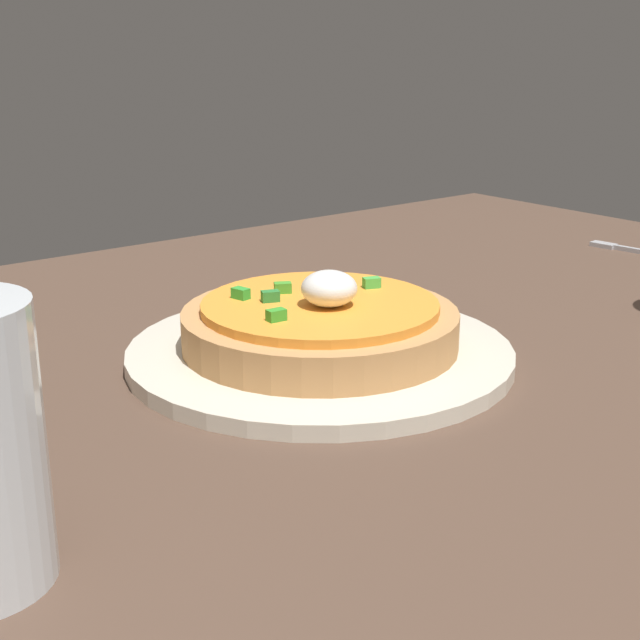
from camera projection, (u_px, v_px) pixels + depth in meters
The scene contains 4 objects.
dining_table at pixel (303, 366), 69.38cm from camera, with size 127.96×80.90×2.77cm, color brown.
plate at pixel (320, 353), 66.37cm from camera, with size 28.49×28.49×1.15cm, color silver.
pizza at pixel (320, 324), 65.64cm from camera, with size 20.32×20.32×5.99cm.
fork at pixel (629, 249), 99.90cm from camera, with size 2.17×11.15×0.50cm.
Camera 1 is at (-39.34, -51.79, 25.84)cm, focal length 50.29 mm.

